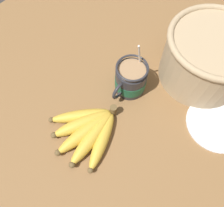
{
  "coord_description": "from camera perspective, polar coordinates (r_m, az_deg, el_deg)",
  "views": [
    {
      "loc": [
        25.23,
        16.03,
        60.47
      ],
      "look_at": [
        4.3,
        -1.59,
        7.15
      ],
      "focal_mm": 35.0,
      "sensor_mm": 36.0,
      "label": 1
    }
  ],
  "objects": [
    {
      "name": "small_plate",
      "position": [
        0.69,
        25.68,
        -4.75
      ],
      "size": [
        17.25,
        17.25,
        0.6
      ],
      "color": "white",
      "rests_on": "table"
    },
    {
      "name": "banana_bunch",
      "position": [
        0.6,
        -6.22,
        -6.89
      ],
      "size": [
        20.34,
        20.53,
        4.13
      ],
      "color": "brown",
      "rests_on": "table"
    },
    {
      "name": "coffee_mug",
      "position": [
        0.64,
        4.84,
        6.23
      ],
      "size": [
        14.25,
        9.27,
        17.42
      ],
      "color": "#28282D",
      "rests_on": "table"
    },
    {
      "name": "woven_basket",
      "position": [
        0.7,
        23.89,
        11.07
      ],
      "size": [
        26.79,
        26.79,
        16.15
      ],
      "color": "tan",
      "rests_on": "table"
    },
    {
      "name": "table",
      "position": [
        0.66,
        3.44,
        -0.58
      ],
      "size": [
        129.86,
        129.86,
        2.53
      ],
      "color": "brown",
      "rests_on": "ground"
    }
  ]
}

